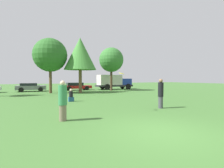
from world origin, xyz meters
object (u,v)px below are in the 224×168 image
object	(u,v)px
tree_1	(50,55)
delivery_truck_blue	(113,81)
person_thrower	(63,101)
parked_car_red	(76,86)
tree_2	(80,54)
bystander_sitting	(71,96)
parked_car_grey	(31,87)
frisbee	(122,73)
person_catcher	(161,93)
tree_3	(111,60)

from	to	relation	value
tree_1	delivery_truck_blue	xyz separation A→B (m)	(10.62, 3.59, -3.46)
person_thrower	parked_car_red	size ratio (longest dim) A/B	0.39
person_thrower	tree_2	bearing A→B (deg)	65.95
bystander_sitting	tree_1	bearing A→B (deg)	93.86
person_thrower	bystander_sitting	bearing A→B (deg)	68.67
person_thrower	tree_1	bearing A→B (deg)	79.91
tree_2	parked_car_grey	distance (m)	8.96
frisbee	tree_1	bearing A→B (deg)	98.45
parked_car_red	parked_car_grey	bearing A→B (deg)	-179.38
person_catcher	tree_1	distance (m)	15.98
person_catcher	parked_car_red	distance (m)	18.82
frisbee	tree_2	distance (m)	14.19
tree_1	parked_car_grey	distance (m)	6.35
frisbee	tree_2	bearing A→B (deg)	84.06
person_thrower	parked_car_grey	distance (m)	19.60
delivery_truck_blue	bystander_sitting	bearing A→B (deg)	-126.62
tree_1	delivery_truck_blue	world-z (taller)	tree_1
tree_3	bystander_sitting	bearing A→B (deg)	-130.14
bystander_sitting	person_thrower	bearing A→B (deg)	-105.44
tree_2	delivery_truck_blue	size ratio (longest dim) A/B	1.14
person_thrower	frisbee	bearing A→B (deg)	5.15
frisbee	tree_3	world-z (taller)	tree_3
tree_3	delivery_truck_blue	world-z (taller)	tree_3
tree_3	parked_car_grey	xyz separation A→B (m)	(-11.20, 3.40, -4.05)
tree_2	delivery_truck_blue	bearing A→B (deg)	32.47
person_thrower	bystander_sitting	world-z (taller)	person_thrower
bystander_sitting	tree_3	bearing A→B (deg)	49.86
frisbee	bystander_sitting	size ratio (longest dim) A/B	0.29
frisbee	tree_1	world-z (taller)	tree_1
tree_3	parked_car_grey	bearing A→B (deg)	163.13
delivery_truck_blue	tree_3	bearing A→B (deg)	-119.61
tree_1	parked_car_grey	world-z (taller)	tree_1
person_catcher	tree_2	distance (m)	14.50
tree_1	parked_car_red	size ratio (longest dim) A/B	1.54
bystander_sitting	parked_car_grey	bearing A→B (deg)	102.17
bystander_sitting	tree_3	size ratio (longest dim) A/B	0.16
parked_car_grey	parked_car_red	xyz separation A→B (m)	(6.56, -0.13, 0.00)
frisbee	bystander_sitting	bearing A→B (deg)	105.56
bystander_sitting	parked_car_grey	distance (m)	13.59
tree_1	tree_2	bearing A→B (deg)	-13.45
tree_2	tree_3	bearing A→B (deg)	17.83
tree_3	delivery_truck_blue	size ratio (longest dim) A/B	1.04
person_catcher	person_thrower	bearing A→B (deg)	0.00
person_catcher	bystander_sitting	distance (m)	7.16
tree_3	delivery_truck_blue	distance (m)	4.64
person_thrower	person_catcher	size ratio (longest dim) A/B	0.96
person_thrower	delivery_truck_blue	xyz separation A→B (m)	(11.74, 18.91, 0.45)
delivery_truck_blue	tree_1	bearing A→B (deg)	-159.53
tree_3	frisbee	bearing A→B (deg)	-113.55
delivery_truck_blue	frisbee	bearing A→B (deg)	-113.01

